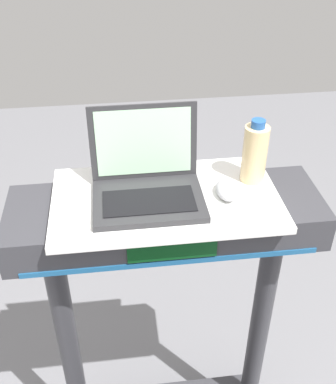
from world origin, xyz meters
name	(u,v)px	position (x,y,z in m)	size (l,w,h in m)	color
desk_board	(166,199)	(0.00, 0.70, 1.19)	(0.63, 0.36, 0.02)	white
laptop	(147,181)	(-0.05, 0.71, 1.25)	(0.30, 0.25, 0.23)	#2D2D30
computer_mouse	(227,190)	(0.17, 0.69, 1.22)	(0.06, 0.10, 0.03)	#B2B2B7
water_bottle	(255,153)	(0.26, 0.75, 1.29)	(0.07, 0.07, 0.19)	beige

